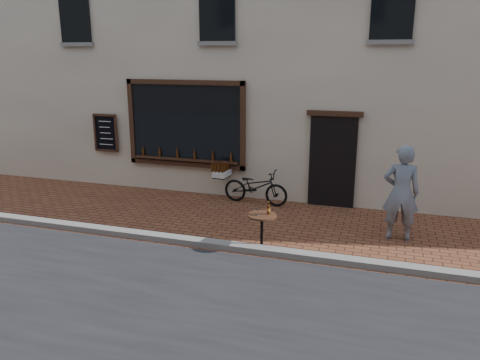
% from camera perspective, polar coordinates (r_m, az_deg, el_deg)
% --- Properties ---
extents(ground, '(90.00, 90.00, 0.00)m').
position_cam_1_polar(ground, '(8.97, -4.15, -8.57)').
color(ground, brown).
rests_on(ground, ground).
extents(kerb, '(90.00, 0.25, 0.12)m').
position_cam_1_polar(kerb, '(9.12, -3.69, -7.75)').
color(kerb, slate).
rests_on(kerb, ground).
extents(shop_building, '(28.00, 6.20, 10.00)m').
position_cam_1_polar(shop_building, '(14.52, 5.59, 20.57)').
color(shop_building, beige).
rests_on(shop_building, ground).
extents(cargo_bicycle, '(1.99, 0.72, 0.93)m').
position_cam_1_polar(cargo_bicycle, '(11.55, 1.75, -0.75)').
color(cargo_bicycle, black).
rests_on(cargo_bicycle, ground).
extents(bistro_table, '(0.55, 0.55, 0.95)m').
position_cam_1_polar(bistro_table, '(8.80, 2.70, -5.47)').
color(bistro_table, black).
rests_on(bistro_table, ground).
extents(pedestrian, '(0.73, 0.51, 1.92)m').
position_cam_1_polar(pedestrian, '(9.71, 19.03, -1.49)').
color(pedestrian, slate).
rests_on(pedestrian, ground).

